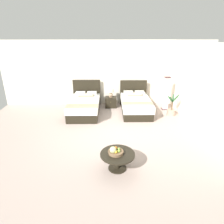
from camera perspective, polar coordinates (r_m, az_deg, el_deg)
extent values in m
cube|color=#AF9A90|center=(6.33, 0.13, -6.89)|extent=(9.43, 10.01, 0.02)
cube|color=silver|center=(8.91, -0.85, 11.33)|extent=(9.43, 0.12, 2.83)
cube|color=silver|center=(6.94, 24.95, 6.29)|extent=(0.12, 5.61, 2.83)
cube|color=black|center=(8.06, -8.04, 0.75)|extent=(1.20, 2.14, 0.34)
cube|color=silver|center=(7.97, -8.14, 2.58)|extent=(1.24, 2.18, 0.21)
cube|color=black|center=(8.95, -7.37, 5.70)|extent=(1.22, 0.10, 1.16)
cube|color=silver|center=(8.70, -9.23, 5.36)|extent=(0.42, 0.31, 0.14)
cube|color=silver|center=(8.64, -5.93, 5.42)|extent=(0.42, 0.31, 0.14)
cylinder|color=tan|center=(8.43, -7.76, 4.97)|extent=(0.63, 0.17, 0.15)
cube|color=gray|center=(7.34, -8.75, 1.79)|extent=(1.21, 0.46, 0.01)
cube|color=black|center=(8.13, 6.92, 0.87)|extent=(1.17, 2.00, 0.30)
cube|color=silver|center=(8.04, 7.01, 2.77)|extent=(1.21, 2.04, 0.27)
cube|color=black|center=(8.95, 6.22, 5.68)|extent=(1.19, 0.10, 1.13)
cube|color=silver|center=(8.63, 4.84, 5.63)|extent=(0.41, 0.31, 0.14)
cube|color=white|center=(8.69, 8.07, 5.61)|extent=(0.41, 0.31, 0.14)
cylinder|color=tan|center=(8.43, 6.66, 5.20)|extent=(0.62, 0.17, 0.15)
cube|color=gray|center=(7.52, 7.55, 2.57)|extent=(1.18, 0.39, 0.01)
cube|color=black|center=(8.66, -0.38, 2.93)|extent=(0.49, 0.41, 0.46)
sphere|color=tan|center=(8.44, -0.32, 2.91)|extent=(0.02, 0.02, 0.02)
cylinder|color=tan|center=(8.61, -0.39, 4.50)|extent=(0.15, 0.15, 0.02)
ellipsoid|color=tan|center=(8.58, -0.39, 5.09)|extent=(0.19, 0.19, 0.17)
cylinder|color=#99844C|center=(8.55, -0.39, 5.75)|extent=(0.02, 0.02, 0.04)
cylinder|color=beige|center=(8.52, -0.39, 6.39)|extent=(0.27, 0.27, 0.16)
cylinder|color=black|center=(4.91, 1.58, -16.07)|extent=(0.44, 0.44, 0.02)
cylinder|color=black|center=(4.80, 1.60, -14.35)|extent=(0.11, 0.11, 0.39)
cylinder|color=black|center=(4.68, 1.63, -12.25)|extent=(0.82, 0.82, 0.04)
cylinder|color=brown|center=(4.66, 1.14, -11.73)|extent=(0.35, 0.35, 0.06)
torus|color=brown|center=(4.64, 1.14, -11.41)|extent=(0.37, 0.37, 0.02)
sphere|color=beige|center=(4.57, 0.31, -11.01)|extent=(0.15, 0.15, 0.15)
sphere|color=gold|center=(4.56, 1.21, -11.62)|extent=(0.07, 0.07, 0.07)
sphere|color=#84B040|center=(4.60, 2.04, -11.35)|extent=(0.07, 0.07, 0.07)
sphere|color=#80AF44|center=(4.66, 1.97, -10.82)|extent=(0.07, 0.07, 0.07)
sphere|color=orange|center=(4.69, 1.09, -10.54)|extent=(0.08, 0.08, 0.08)
sphere|color=red|center=(4.65, 0.27, -10.85)|extent=(0.07, 0.07, 0.07)
cube|color=#351B20|center=(8.80, 15.10, 0.95)|extent=(0.25, 0.25, 0.03)
cube|color=#F6DFD3|center=(8.58, 15.55, 5.27)|extent=(0.21, 0.21, 1.35)
cube|color=#351B20|center=(8.42, 16.02, 9.75)|extent=(0.25, 0.25, 0.02)
cylinder|color=tan|center=(8.19, 16.96, -0.09)|extent=(0.34, 0.34, 0.22)
cylinder|color=brown|center=(8.10, 17.18, 1.72)|extent=(0.04, 0.04, 0.33)
ellipsoid|color=#285631|center=(8.05, 18.25, 3.90)|extent=(0.30, 0.08, 0.35)
ellipsoid|color=#285631|center=(8.13, 17.50, 3.96)|extent=(0.16, 0.30, 0.32)
ellipsoid|color=#285631|center=(8.02, 16.64, 3.75)|extent=(0.25, 0.16, 0.29)
ellipsoid|color=#285631|center=(7.90, 16.93, 3.60)|extent=(0.24, 0.21, 0.34)
ellipsoid|color=#285631|center=(7.93, 18.00, 3.63)|extent=(0.16, 0.25, 0.35)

